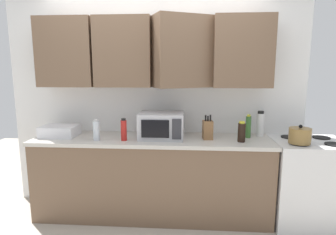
% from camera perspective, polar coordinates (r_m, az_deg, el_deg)
% --- Properties ---
extents(wall_back_with_cabinets, '(3.46, 0.56, 2.60)m').
position_cam_1_polar(wall_back_with_cabinets, '(3.26, -2.83, 8.53)').
color(wall_back_with_cabinets, white).
rests_on(wall_back_with_cabinets, ground_plane).
extents(counter_run, '(2.59, 0.63, 0.90)m').
position_cam_1_polar(counter_run, '(3.26, -3.15, -11.76)').
color(counter_run, brown).
rests_on(counter_run, ground_plane).
extents(stove_range, '(0.76, 0.64, 0.91)m').
position_cam_1_polar(stove_range, '(3.47, 26.18, -11.46)').
color(stove_range, silver).
rests_on(stove_range, ground_plane).
extents(kettle, '(0.21, 0.21, 0.19)m').
position_cam_1_polar(kettle, '(3.13, 24.98, -3.31)').
color(kettle, olive).
rests_on(kettle, stove_range).
extents(microwave, '(0.48, 0.37, 0.28)m').
position_cam_1_polar(microwave, '(3.08, -1.31, -1.61)').
color(microwave, '#B7B7BC').
rests_on(microwave, counter_run).
extents(dish_rack, '(0.38, 0.30, 0.12)m').
position_cam_1_polar(dish_rack, '(3.41, -20.91, -2.54)').
color(dish_rack, silver).
rests_on(dish_rack, counter_run).
extents(knife_block, '(0.11, 0.13, 0.27)m').
position_cam_1_polar(knife_block, '(3.08, 7.98, -2.43)').
color(knife_block, brown).
rests_on(knife_block, counter_run).
extents(bottle_white_jar, '(0.08, 0.08, 0.28)m').
position_cam_1_polar(bottle_white_jar, '(3.34, 18.04, -1.25)').
color(bottle_white_jar, white).
rests_on(bottle_white_jar, counter_run).
extents(bottle_soy_dark, '(0.08, 0.08, 0.22)m').
position_cam_1_polar(bottle_soy_dark, '(3.03, 14.59, -2.85)').
color(bottle_soy_dark, black).
rests_on(bottle_soy_dark, counter_run).
extents(bottle_red_sauce, '(0.06, 0.06, 0.24)m').
position_cam_1_polar(bottle_red_sauce, '(3.02, -8.88, -2.48)').
color(bottle_red_sauce, red).
rests_on(bottle_red_sauce, counter_run).
extents(bottle_green_oil, '(0.06, 0.06, 0.26)m').
position_cam_1_polar(bottle_green_oil, '(3.23, 15.84, -1.78)').
color(bottle_green_oil, '#386B2D').
rests_on(bottle_green_oil, counter_run).
extents(bottle_clear_tall, '(0.07, 0.07, 0.22)m').
position_cam_1_polar(bottle_clear_tall, '(3.09, -14.23, -2.55)').
color(bottle_clear_tall, silver).
rests_on(bottle_clear_tall, counter_run).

